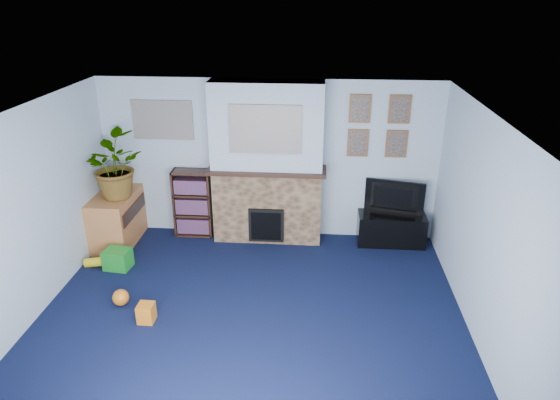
# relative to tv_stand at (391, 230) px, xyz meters

# --- Properties ---
(floor) EXTENTS (5.00, 4.50, 0.01)m
(floor) POSITION_rel_tv_stand_xyz_m (-1.86, -2.03, -0.23)
(floor) COLOR #0D1433
(floor) RESTS_ON ground
(ceiling) EXTENTS (5.00, 4.50, 0.01)m
(ceiling) POSITION_rel_tv_stand_xyz_m (-1.86, -2.03, 2.17)
(ceiling) COLOR white
(ceiling) RESTS_ON wall_back
(wall_back) EXTENTS (5.00, 0.04, 2.40)m
(wall_back) POSITION_rel_tv_stand_xyz_m (-1.86, 0.22, 0.97)
(wall_back) COLOR #AABCCD
(wall_back) RESTS_ON ground
(wall_front) EXTENTS (5.00, 0.04, 2.40)m
(wall_front) POSITION_rel_tv_stand_xyz_m (-1.86, -4.28, 0.97)
(wall_front) COLOR #AABCCD
(wall_front) RESTS_ON ground
(wall_left) EXTENTS (0.04, 4.50, 2.40)m
(wall_left) POSITION_rel_tv_stand_xyz_m (-4.36, -2.03, 0.97)
(wall_left) COLOR #AABCCD
(wall_left) RESTS_ON ground
(wall_right) EXTENTS (0.04, 4.50, 2.40)m
(wall_right) POSITION_rel_tv_stand_xyz_m (0.64, -2.03, 0.97)
(wall_right) COLOR #AABCCD
(wall_right) RESTS_ON ground
(chimney_breast) EXTENTS (1.72, 0.50, 2.40)m
(chimney_breast) POSITION_rel_tv_stand_xyz_m (-1.86, 0.02, 0.96)
(chimney_breast) COLOR brown
(chimney_breast) RESTS_ON ground
(collage_main) EXTENTS (1.00, 0.03, 0.68)m
(collage_main) POSITION_rel_tv_stand_xyz_m (-1.86, -0.19, 1.55)
(collage_main) COLOR gray
(collage_main) RESTS_ON chimney_breast
(collage_left) EXTENTS (0.90, 0.03, 0.58)m
(collage_left) POSITION_rel_tv_stand_xyz_m (-3.41, 0.21, 1.55)
(collage_left) COLOR gray
(collage_left) RESTS_ON wall_back
(portrait_tl) EXTENTS (0.30, 0.03, 0.40)m
(portrait_tl) POSITION_rel_tv_stand_xyz_m (-0.56, 0.20, 1.77)
(portrait_tl) COLOR brown
(portrait_tl) RESTS_ON wall_back
(portrait_tr) EXTENTS (0.30, 0.03, 0.40)m
(portrait_tr) POSITION_rel_tv_stand_xyz_m (-0.01, 0.20, 1.77)
(portrait_tr) COLOR brown
(portrait_tr) RESTS_ON wall_back
(portrait_bl) EXTENTS (0.30, 0.03, 0.40)m
(portrait_bl) POSITION_rel_tv_stand_xyz_m (-0.56, 0.20, 1.27)
(portrait_bl) COLOR brown
(portrait_bl) RESTS_ON wall_back
(portrait_br) EXTENTS (0.30, 0.03, 0.40)m
(portrait_br) POSITION_rel_tv_stand_xyz_m (-0.01, 0.20, 1.27)
(portrait_br) COLOR brown
(portrait_br) RESTS_ON wall_back
(tv_stand) EXTENTS (0.99, 0.42, 0.47)m
(tv_stand) POSITION_rel_tv_stand_xyz_m (0.00, 0.00, 0.00)
(tv_stand) COLOR black
(tv_stand) RESTS_ON ground
(television) EXTENTS (0.87, 0.32, 0.50)m
(television) POSITION_rel_tv_stand_xyz_m (0.00, 0.02, 0.49)
(television) COLOR black
(television) RESTS_ON tv_stand
(bookshelf) EXTENTS (0.58, 0.28, 1.05)m
(bookshelf) POSITION_rel_tv_stand_xyz_m (-3.01, 0.08, 0.28)
(bookshelf) COLOR black
(bookshelf) RESTS_ON ground
(sideboard) EXTENTS (0.55, 0.99, 0.77)m
(sideboard) POSITION_rel_tv_stand_xyz_m (-4.10, -0.28, 0.12)
(sideboard) COLOR #B46E39
(sideboard) RESTS_ON ground
(potted_plant) EXTENTS (1.11, 1.10, 0.93)m
(potted_plant) POSITION_rel_tv_stand_xyz_m (-4.05, -0.33, 1.01)
(potted_plant) COLOR #26661E
(potted_plant) RESTS_ON sideboard
(mantel_clock) EXTENTS (0.09, 0.06, 0.13)m
(mantel_clock) POSITION_rel_tv_stand_xyz_m (-1.89, -0.03, 1.00)
(mantel_clock) COLOR gold
(mantel_clock) RESTS_ON chimney_breast
(mantel_candle) EXTENTS (0.05, 0.05, 0.15)m
(mantel_candle) POSITION_rel_tv_stand_xyz_m (-1.49, -0.03, 1.01)
(mantel_candle) COLOR #B2BFC6
(mantel_candle) RESTS_ON chimney_breast
(mantel_teddy) EXTENTS (0.12, 0.12, 0.12)m
(mantel_teddy) POSITION_rel_tv_stand_xyz_m (-2.35, -0.03, 0.99)
(mantel_teddy) COLOR gray
(mantel_teddy) RESTS_ON chimney_breast
(mantel_can) EXTENTS (0.06, 0.06, 0.12)m
(mantel_can) POSITION_rel_tv_stand_xyz_m (-1.20, -0.03, 0.99)
(mantel_can) COLOR orange
(mantel_can) RESTS_ON chimney_breast
(green_crate) EXTENTS (0.37, 0.31, 0.27)m
(green_crate) POSITION_rel_tv_stand_xyz_m (-3.83, -1.03, -0.08)
(green_crate) COLOR #198C26
(green_crate) RESTS_ON ground
(toy_ball) EXTENTS (0.20, 0.20, 0.20)m
(toy_ball) POSITION_rel_tv_stand_xyz_m (-3.47, -1.87, -0.14)
(toy_ball) COLOR orange
(toy_ball) RESTS_ON ground
(toy_block) EXTENTS (0.19, 0.19, 0.22)m
(toy_block) POSITION_rel_tv_stand_xyz_m (-3.05, -2.16, -0.12)
(toy_block) COLOR orange
(toy_block) RESTS_ON ground
(toy_tube) EXTENTS (0.29, 0.13, 0.17)m
(toy_tube) POSITION_rel_tv_stand_xyz_m (-4.16, -1.03, -0.15)
(toy_tube) COLOR yellow
(toy_tube) RESTS_ON ground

